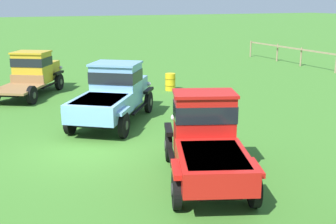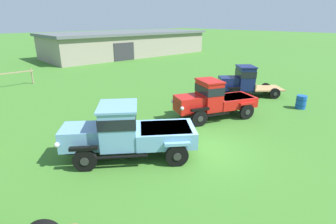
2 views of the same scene
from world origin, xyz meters
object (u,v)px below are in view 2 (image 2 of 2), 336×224
Objects in this scene: vintage_truck_second_in_line at (127,131)px; vintage_truck_midrow_center at (213,100)px; farm_shed at (128,43)px; vintage_truck_far_side at (243,81)px; oil_drum_near_fence at (301,102)px.

vintage_truck_midrow_center reaches higher than vintage_truck_second_in_line.
vintage_truck_far_side is at bearing -105.41° from farm_shed.
vintage_truck_second_in_line is at bearing -174.90° from vintage_truck_midrow_center.
oil_drum_near_fence is at bearing -86.39° from vintage_truck_far_side.
vintage_truck_second_in_line is 1.06× the size of vintage_truck_midrow_center.
farm_shed is 29.66m from vintage_truck_midrow_center.
farm_shed is 5.05× the size of vintage_truck_midrow_center.
farm_shed is at bearing 77.15° from oil_drum_near_fence.
oil_drum_near_fence is at bearing -10.49° from vintage_truck_second_in_line.
vintage_truck_midrow_center is at bearing -164.80° from vintage_truck_far_side.
farm_shed is 30.48m from oil_drum_near_fence.
vintage_truck_midrow_center is (-12.32, -26.97, -0.72)m from farm_shed.
vintage_truck_midrow_center is at bearing 5.10° from vintage_truck_second_in_line.
vintage_truck_second_in_line is at bearing -170.17° from vintage_truck_far_side.
vintage_truck_far_side is at bearing 15.20° from vintage_truck_midrow_center.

